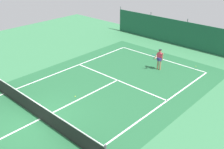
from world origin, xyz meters
name	(u,v)px	position (x,y,z in m)	size (l,w,h in m)	color
ground_plane	(40,119)	(0.00, 0.00, 0.00)	(36.00, 36.00, 0.00)	#387A4C
court_surface	(40,119)	(0.00, 0.00, 0.00)	(11.02, 26.60, 0.01)	#236038
tennis_net	(39,111)	(0.00, 0.00, 0.51)	(10.12, 0.10, 1.10)	black
back_fence	(187,39)	(0.00, 16.46, 0.67)	(16.30, 0.98, 2.70)	#195138
tennis_player	(159,58)	(1.13, 9.93, 0.96)	(0.64, 0.80, 1.64)	#9E7051
tennis_ball_near_player	(196,66)	(2.98, 12.42, 0.03)	(0.07, 0.07, 0.07)	#CCDB33
tennis_ball_midcourt	(75,96)	(-0.42, 2.86, 0.03)	(0.07, 0.07, 0.07)	#CCDB33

